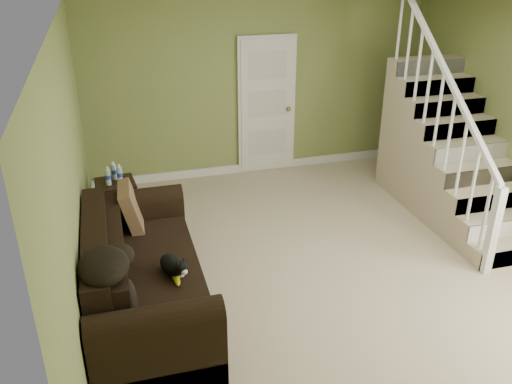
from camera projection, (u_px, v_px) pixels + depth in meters
floor at (327, 263)px, 5.96m from camera, size 5.00×5.50×0.01m
ceiling at (344, 17)px, 4.84m from camera, size 5.00×5.50×0.01m
wall_back at (259, 86)px, 7.79m from camera, size 5.00×0.04×2.60m
wall_left at (73, 180)px, 4.79m from camera, size 0.04×5.50×2.60m
baseboard_back at (260, 166)px, 8.30m from camera, size 5.00×0.04×0.12m
baseboard_left at (95, 294)px, 5.33m from camera, size 0.04×5.50×0.12m
door at (267, 106)px, 7.91m from camera, size 0.86×0.12×2.02m
staircase at (445, 159)px, 7.01m from camera, size 1.00×2.51×2.82m
sofa at (141, 280)px, 5.03m from camera, size 1.02×2.37×0.94m
side_table at (117, 202)px, 6.68m from camera, size 0.50×0.50×0.78m
cat at (173, 266)px, 4.81m from camera, size 0.31×0.48×0.23m
banana at (177, 279)px, 4.73m from camera, size 0.06×0.19×0.05m
throw_pillow at (131, 208)px, 5.59m from camera, size 0.26×0.49×0.50m
throw_blanket at (103, 266)px, 4.14m from camera, size 0.47×0.57×0.21m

